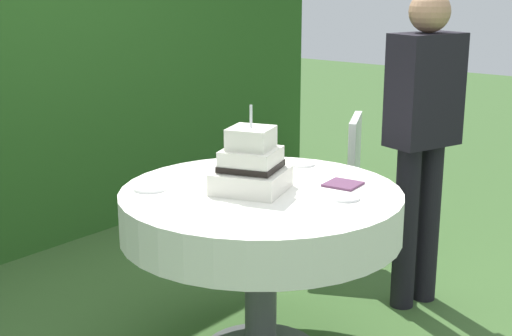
{
  "coord_description": "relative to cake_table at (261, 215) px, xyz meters",
  "views": [
    {
      "loc": [
        -2.32,
        -1.85,
        1.67
      ],
      "look_at": [
        -0.01,
        0.02,
        0.88
      ],
      "focal_mm": 50.93,
      "sensor_mm": 36.0,
      "label": 1
    }
  ],
  "objects": [
    {
      "name": "garden_chair",
      "position": [
        1.13,
        0.34,
        -0.13
      ],
      "size": [
        0.54,
        0.54,
        0.89
      ],
      "color": "white",
      "rests_on": "ground_plane"
    },
    {
      "name": "standing_person",
      "position": [
        0.93,
        -0.28,
        0.26
      ],
      "size": [
        0.4,
        0.3,
        1.6
      ],
      "color": "black",
      "rests_on": "ground_plane"
    },
    {
      "name": "napkin_stack",
      "position": [
        0.29,
        -0.23,
        0.12
      ],
      "size": [
        0.16,
        0.16,
        0.01
      ],
      "primitive_type": "cube",
      "rotation": [
        0.0,
        0.0,
        0.11
      ],
      "color": "#603856",
      "rests_on": "cake_table"
    },
    {
      "name": "cake_table",
      "position": [
        0.0,
        0.0,
        0.0
      ],
      "size": [
        1.21,
        1.21,
        0.78
      ],
      "color": "#4C4C51",
      "rests_on": "ground_plane"
    },
    {
      "name": "wedding_cake",
      "position": [
        -0.03,
        0.03,
        0.22
      ],
      "size": [
        0.36,
        0.36,
        0.37
      ],
      "color": "white",
      "rests_on": "cake_table"
    },
    {
      "name": "serving_plate_left",
      "position": [
        0.12,
        -0.35,
        0.12
      ],
      "size": [
        0.12,
        0.12,
        0.01
      ],
      "primitive_type": "cylinder",
      "color": "white",
      "rests_on": "cake_table"
    },
    {
      "name": "serving_plate_near",
      "position": [
        0.46,
        0.12,
        0.12
      ],
      "size": [
        0.13,
        0.13,
        0.01
      ],
      "primitive_type": "cylinder",
      "color": "white",
      "rests_on": "cake_table"
    },
    {
      "name": "serving_plate_far",
      "position": [
        -0.29,
        0.38,
        0.12
      ],
      "size": [
        0.15,
        0.15,
        0.01
      ],
      "primitive_type": "cylinder",
      "color": "white",
      "rests_on": "cake_table"
    }
  ]
}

